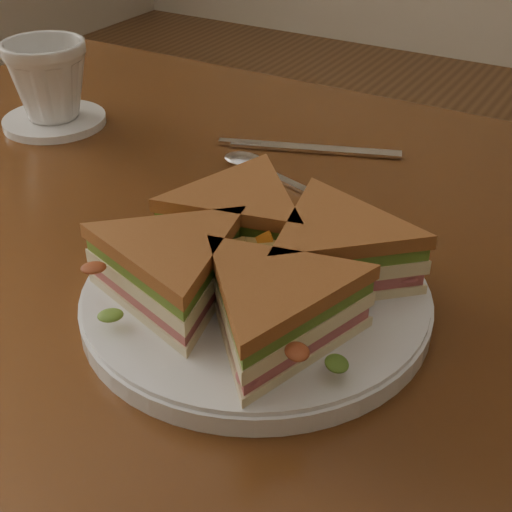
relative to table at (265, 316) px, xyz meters
The scene contains 8 objects.
table is the anchor object (origin of this frame).
plate 0.16m from the table, 63.84° to the right, with size 0.28×0.28×0.02m, color white.
sandwich_wedges 0.18m from the table, 63.84° to the right, with size 0.31×0.31×0.06m.
crisps_mound 0.18m from the table, 63.84° to the right, with size 0.09×0.09×0.05m, color #C66C19, non-canonical shape.
spoon 0.17m from the table, 123.45° to the left, with size 0.18×0.07×0.01m.
knife 0.22m from the table, 106.94° to the left, with size 0.21×0.09×0.00m.
saucer 0.39m from the table, 165.09° to the left, with size 0.13×0.13×0.01m, color white.
coffee_cup 0.41m from the table, 165.09° to the left, with size 0.10×0.10×0.10m, color white.
Camera 1 is at (0.29, -0.50, 1.10)m, focal length 50.00 mm.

